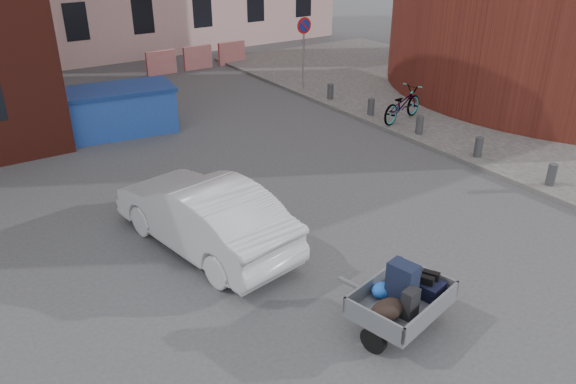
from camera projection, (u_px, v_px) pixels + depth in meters
ground at (331, 242)px, 11.57m from camera, size 120.00×120.00×0.00m
sidewalk at (488, 108)px, 19.53m from camera, size 9.00×24.00×0.12m
no_parking_sign at (304, 38)px, 20.77m from camera, size 0.60×0.09×2.65m
bollards at (420, 125)px, 16.93m from camera, size 0.22×9.02×0.55m
barriers at (198, 58)px, 24.65m from camera, size 4.70×0.18×1.00m
trailer at (401, 299)px, 8.85m from camera, size 1.81×1.94×1.20m
dumpster at (118, 110)px, 17.21m from camera, size 3.59×2.20×1.42m
silver_car at (204, 214)px, 11.12m from camera, size 2.29×4.61×1.45m
bicycle at (402, 104)px, 17.95m from camera, size 2.13×1.17×1.06m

